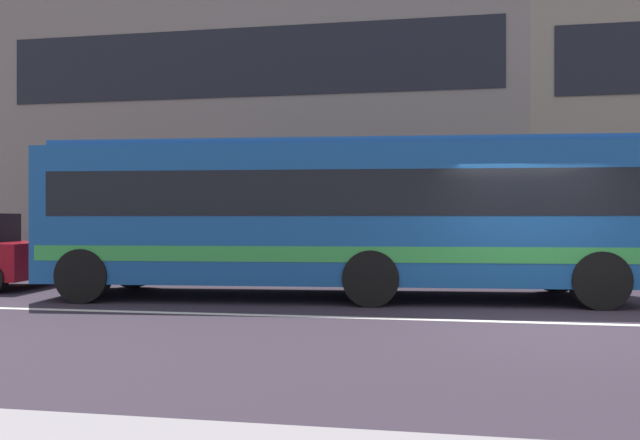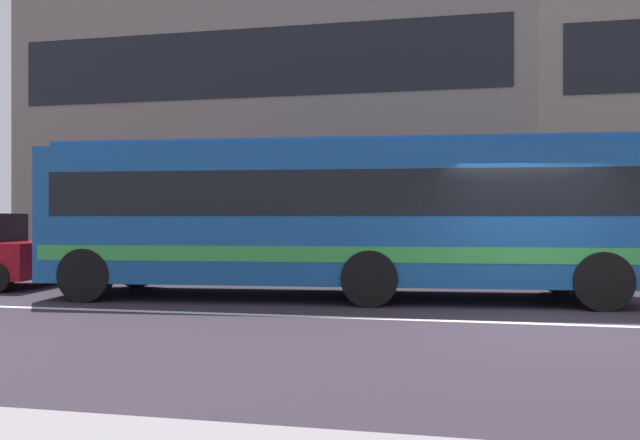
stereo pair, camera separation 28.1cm
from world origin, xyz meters
name	(u,v)px [view 2 (the right image)]	position (x,y,z in m)	size (l,w,h in m)	color
ground_plane	(550,324)	(0.00, 0.00, 0.00)	(160.00, 160.00, 0.00)	#322934
lane_centre_line	(550,324)	(0.00, 0.00, 0.00)	(60.00, 0.16, 0.01)	silver
apartment_block_left	(284,115)	(-7.85, 15.34, 6.18)	(19.57, 9.51, 12.36)	gray
transit_bus	(336,213)	(-3.53, 2.25, 1.67)	(11.34, 3.23, 3.03)	#174D8E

